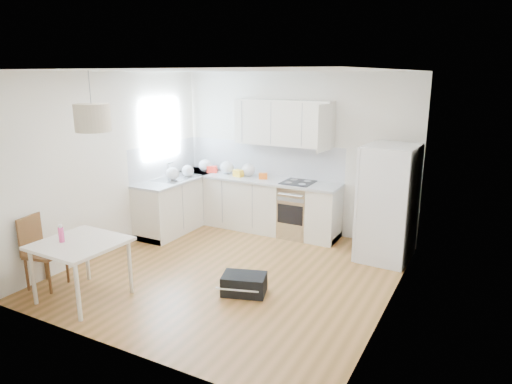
% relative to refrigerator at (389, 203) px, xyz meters
% --- Properties ---
extents(floor, '(4.20, 4.20, 0.00)m').
position_rel_refrigerator_xyz_m(floor, '(-1.75, -1.52, -0.85)').
color(floor, brown).
rests_on(floor, ground).
extents(ceiling, '(4.20, 4.20, 0.00)m').
position_rel_refrigerator_xyz_m(ceiling, '(-1.75, -1.52, 1.85)').
color(ceiling, white).
rests_on(ceiling, wall_back).
extents(wall_back, '(4.20, 0.00, 4.20)m').
position_rel_refrigerator_xyz_m(wall_back, '(-1.75, 0.58, 0.50)').
color(wall_back, white).
rests_on(wall_back, floor).
extents(wall_left, '(0.00, 4.20, 4.20)m').
position_rel_refrigerator_xyz_m(wall_left, '(-3.85, -1.52, 0.50)').
color(wall_left, white).
rests_on(wall_left, floor).
extents(wall_right, '(0.00, 4.20, 4.20)m').
position_rel_refrigerator_xyz_m(wall_right, '(0.35, -1.52, 0.50)').
color(wall_right, white).
rests_on(wall_right, floor).
extents(window_glassblock, '(0.02, 1.00, 1.00)m').
position_rel_refrigerator_xyz_m(window_glassblock, '(-3.84, -0.37, 0.90)').
color(window_glassblock, '#BFE0F9').
rests_on(window_glassblock, wall_left).
extents(cabinets_back, '(3.00, 0.60, 0.88)m').
position_rel_refrigerator_xyz_m(cabinets_back, '(-2.35, 0.28, -0.41)').
color(cabinets_back, silver).
rests_on(cabinets_back, floor).
extents(cabinets_left, '(0.60, 1.80, 0.88)m').
position_rel_refrigerator_xyz_m(cabinets_left, '(-3.55, -0.32, -0.41)').
color(cabinets_left, silver).
rests_on(cabinets_left, floor).
extents(counter_back, '(3.02, 0.64, 0.04)m').
position_rel_refrigerator_xyz_m(counter_back, '(-2.35, 0.28, 0.05)').
color(counter_back, '#A0A3A5').
rests_on(counter_back, cabinets_back).
extents(counter_left, '(0.64, 1.82, 0.04)m').
position_rel_refrigerator_xyz_m(counter_left, '(-3.55, -0.32, 0.05)').
color(counter_left, '#A0A3A5').
rests_on(counter_left, cabinets_left).
extents(backsplash_back, '(3.00, 0.01, 0.58)m').
position_rel_refrigerator_xyz_m(backsplash_back, '(-2.35, 0.58, 0.36)').
color(backsplash_back, white).
rests_on(backsplash_back, wall_back).
extents(backsplash_left, '(0.01, 1.80, 0.58)m').
position_rel_refrigerator_xyz_m(backsplash_left, '(-3.85, -0.32, 0.36)').
color(backsplash_left, white).
rests_on(backsplash_left, wall_left).
extents(upper_cabinets, '(1.70, 0.32, 0.75)m').
position_rel_refrigerator_xyz_m(upper_cabinets, '(-1.90, 0.42, 1.03)').
color(upper_cabinets, silver).
rests_on(upper_cabinets, wall_back).
extents(range_oven, '(0.50, 0.61, 0.88)m').
position_rel_refrigerator_xyz_m(range_oven, '(-1.55, 0.28, -0.41)').
color(range_oven, '#B6B9BB').
rests_on(range_oven, floor).
extents(sink, '(0.50, 0.80, 0.16)m').
position_rel_refrigerator_xyz_m(sink, '(-3.55, -0.37, 0.07)').
color(sink, '#B6B9BB').
rests_on(sink, counter_left).
extents(refrigerator, '(0.86, 0.89, 1.69)m').
position_rel_refrigerator_xyz_m(refrigerator, '(0.00, 0.00, 0.00)').
color(refrigerator, white).
rests_on(refrigerator, floor).
extents(dining_table, '(0.96, 0.96, 0.73)m').
position_rel_refrigerator_xyz_m(dining_table, '(-2.96, -3.01, -0.19)').
color(dining_table, beige).
rests_on(dining_table, floor).
extents(dining_chair, '(0.47, 0.47, 0.94)m').
position_rel_refrigerator_xyz_m(dining_chair, '(-3.62, -3.00, -0.38)').
color(dining_chair, '#522E18').
rests_on(dining_chair, floor).
extents(drink_bottle, '(0.07, 0.07, 0.22)m').
position_rel_refrigerator_xyz_m(drink_bottle, '(-3.14, -3.11, -0.01)').
color(drink_bottle, '#E03E7C').
rests_on(drink_bottle, dining_table).
extents(gym_bag, '(0.62, 0.50, 0.25)m').
position_rel_refrigerator_xyz_m(gym_bag, '(-1.30, -1.99, -0.72)').
color(gym_bag, black).
rests_on(gym_bag, floor).
extents(pendant_lamp, '(0.44, 0.44, 0.31)m').
position_rel_refrigerator_xyz_m(pendant_lamp, '(-2.78, -2.82, 1.33)').
color(pendant_lamp, '#B9A78E').
rests_on(pendant_lamp, ceiling).
extents(grocery_bag_a, '(0.25, 0.21, 0.23)m').
position_rel_refrigerator_xyz_m(grocery_bag_a, '(-3.40, 0.30, 0.19)').
color(grocery_bag_a, silver).
rests_on(grocery_bag_a, counter_back).
extents(grocery_bag_b, '(0.25, 0.22, 0.23)m').
position_rel_refrigerator_xyz_m(grocery_bag_b, '(-2.95, 0.33, 0.19)').
color(grocery_bag_b, silver).
rests_on(grocery_bag_b, counter_back).
extents(grocery_bag_c, '(0.25, 0.21, 0.23)m').
position_rel_refrigerator_xyz_m(grocery_bag_c, '(-2.52, 0.34, 0.19)').
color(grocery_bag_c, silver).
rests_on(grocery_bag_c, counter_back).
extents(grocery_bag_d, '(0.22, 0.19, 0.20)m').
position_rel_refrigerator_xyz_m(grocery_bag_d, '(-3.45, -0.17, 0.17)').
color(grocery_bag_d, silver).
rests_on(grocery_bag_d, counter_back).
extents(grocery_bag_e, '(0.24, 0.20, 0.21)m').
position_rel_refrigerator_xyz_m(grocery_bag_e, '(-3.51, -0.52, 0.18)').
color(grocery_bag_e, silver).
rests_on(grocery_bag_e, counter_left).
extents(snack_orange, '(0.17, 0.14, 0.10)m').
position_rel_refrigerator_xyz_m(snack_orange, '(-2.19, 0.26, 0.12)').
color(snack_orange, orange).
rests_on(snack_orange, counter_back).
extents(snack_yellow, '(0.19, 0.15, 0.12)m').
position_rel_refrigerator_xyz_m(snack_yellow, '(-2.66, 0.22, 0.13)').
color(snack_yellow, yellow).
rests_on(snack_yellow, counter_back).
extents(snack_red, '(0.20, 0.16, 0.12)m').
position_rel_refrigerator_xyz_m(snack_red, '(-3.25, 0.29, 0.13)').
color(snack_red, red).
rests_on(snack_red, counter_back).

